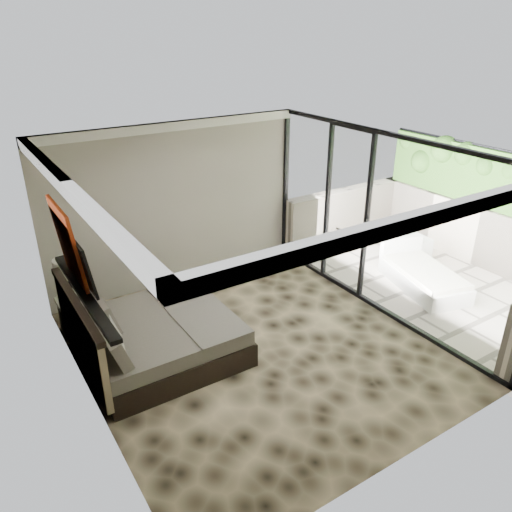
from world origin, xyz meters
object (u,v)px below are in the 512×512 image
table_lamp (68,275)px  ottoman (414,250)px  nightstand (78,316)px  bed (152,337)px  lounger (422,276)px

table_lamp → ottoman: table_lamp is taller
nightstand → ottoman: size_ratio=1.03×
bed → ottoman: 5.41m
nightstand → table_lamp: size_ratio=0.73×
table_lamp → ottoman: (6.13, -1.02, -0.71)m
nightstand → lounger: lounger is taller
bed → table_lamp: bearing=120.6°
bed → lounger: (4.73, -0.59, -0.13)m
bed → lounger: size_ratio=1.13×
nightstand → lounger: (5.41, -1.83, -0.05)m
table_lamp → bed: bearing=-59.4°
table_lamp → nightstand: bearing=36.5°
nightstand → lounger: bearing=4.4°
ottoman → lounger: lounger is taller
bed → nightstand: (-0.68, 1.24, -0.09)m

